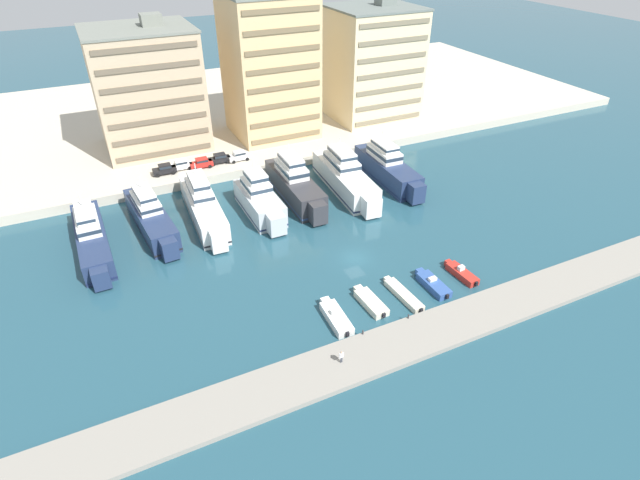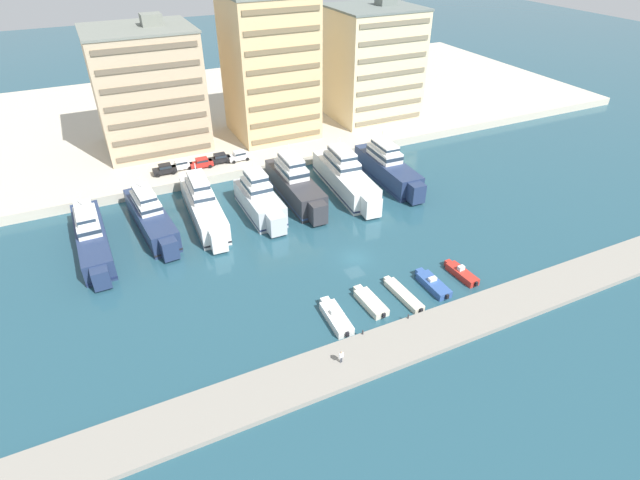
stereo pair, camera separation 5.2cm
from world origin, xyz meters
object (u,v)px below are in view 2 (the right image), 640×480
object	(u,v)px
motorboat_cream_mid_left	(403,295)
pedestrian_near_edge	(341,356)
yacht_navy_left	(151,216)
yacht_white_center_right	(345,176)
car_black_center_left	(220,158)
car_red_mid_left	(202,163)
car_white_left	(181,165)
yacht_white_mid_left	(203,205)
motorboat_white_far_left	(336,317)
yacht_silver_center_left	(260,200)
motorboat_cream_left	(370,302)
yacht_charcoal_center	(295,184)
yacht_navy_mid_right	(388,167)
motorboat_red_center	(461,273)
car_white_center	(239,156)
yacht_navy_far_left	(91,237)
car_black_far_left	(165,169)
motorboat_blue_center_left	(433,284)

from	to	relation	value
motorboat_cream_mid_left	pedestrian_near_edge	size ratio (longest dim) A/B	4.81
yacht_navy_left	yacht_white_center_right	world-z (taller)	yacht_white_center_right
car_black_center_left	car_red_mid_left	bearing A→B (deg)	-171.41
car_white_left	pedestrian_near_edge	bearing A→B (deg)	-84.24
yacht_white_mid_left	yacht_white_center_right	distance (m)	24.84
motorboat_white_far_left	car_white_left	world-z (taller)	car_white_left
yacht_silver_center_left	motorboat_cream_left	bearing A→B (deg)	-80.26
yacht_charcoal_center	yacht_navy_left	bearing A→B (deg)	179.27
yacht_navy_mid_right	yacht_white_mid_left	bearing A→B (deg)	178.28
yacht_navy_left	motorboat_red_center	size ratio (longest dim) A/B	3.38
yacht_navy_left	car_white_left	xyz separation A→B (m)	(8.05, 15.62, 0.41)
yacht_navy_left	car_white_center	bearing A→B (deg)	38.39
yacht_navy_far_left	motorboat_cream_left	distance (m)	40.90
yacht_navy_mid_right	motorboat_red_center	distance (m)	29.45
car_white_center	car_black_center_left	bearing A→B (deg)	173.01
yacht_white_mid_left	yacht_silver_center_left	world-z (taller)	yacht_silver_center_left
yacht_silver_center_left	car_white_left	distance (m)	20.19
motorboat_cream_left	motorboat_red_center	distance (m)	13.98
yacht_white_mid_left	yacht_navy_mid_right	world-z (taller)	yacht_navy_mid_right
motorboat_red_center	yacht_white_center_right	bearing A→B (deg)	94.75
yacht_navy_far_left	yacht_navy_left	size ratio (longest dim) A/B	1.05
car_black_far_left	car_black_center_left	distance (m)	10.10
yacht_navy_left	yacht_charcoal_center	distance (m)	23.75
yacht_charcoal_center	yacht_navy_mid_right	size ratio (longest dim) A/B	0.99
yacht_white_mid_left	car_black_far_left	world-z (taller)	yacht_white_mid_left
yacht_navy_mid_right	car_black_center_left	distance (m)	31.04
yacht_charcoal_center	car_black_far_left	size ratio (longest dim) A/B	4.87
yacht_white_center_right	motorboat_cream_mid_left	bearing A→B (deg)	-103.53
car_black_far_left	yacht_navy_far_left	bearing A→B (deg)	-128.80
yacht_navy_left	car_black_center_left	world-z (taller)	yacht_navy_left
yacht_navy_left	yacht_white_center_right	size ratio (longest dim) A/B	0.91
car_black_center_left	car_white_center	xyz separation A→B (m)	(3.63, -0.45, 0.00)
yacht_silver_center_left	car_black_center_left	size ratio (longest dim) A/B	3.81
yacht_charcoal_center	motorboat_blue_center_left	size ratio (longest dim) A/B	3.14
yacht_silver_center_left	motorboat_blue_center_left	bearing A→B (deg)	-63.47
yacht_silver_center_left	yacht_navy_left	bearing A→B (deg)	170.94
motorboat_cream_left	car_red_mid_left	world-z (taller)	car_red_mid_left
yacht_navy_far_left	car_white_center	xyz separation A→B (m)	(27.42, 16.89, 0.48)
yacht_navy_mid_right	car_red_mid_left	size ratio (longest dim) A/B	4.91
motorboat_white_far_left	motorboat_cream_left	bearing A→B (deg)	7.59
car_red_mid_left	pedestrian_near_edge	world-z (taller)	car_red_mid_left
yacht_navy_left	yacht_charcoal_center	size ratio (longest dim) A/B	1.00
car_red_mid_left	yacht_white_center_right	bearing A→B (deg)	-36.83
car_red_mid_left	pedestrian_near_edge	size ratio (longest dim) A/B	2.59
motorboat_white_far_left	pedestrian_near_edge	distance (m)	7.28
yacht_navy_far_left	motorboat_cream_left	bearing A→B (deg)	-42.91
yacht_white_center_right	yacht_navy_mid_right	bearing A→B (deg)	-1.21
pedestrian_near_edge	motorboat_white_far_left	bearing A→B (deg)	67.73
yacht_charcoal_center	motorboat_white_far_left	xyz separation A→B (m)	(-7.64, -30.22, -2.08)
car_black_far_left	car_black_center_left	bearing A→B (deg)	1.70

